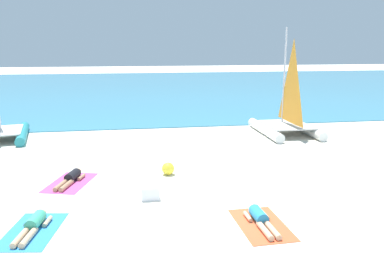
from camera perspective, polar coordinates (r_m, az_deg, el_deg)
name	(u,v)px	position (r m, az deg, el deg)	size (l,w,h in m)	color
ground_plane	(175,129)	(19.74, -2.51, -0.20)	(120.00, 120.00, 0.00)	silver
ocean_water	(151,87)	(39.77, -6.02, 6.00)	(120.00, 40.00, 0.05)	teal
sailboat_white	(286,119)	(19.09, 13.63, 1.33)	(2.47, 3.85, 5.00)	white
towel_left	(33,231)	(9.95, -22.28, -13.77)	(1.10, 1.90, 0.01)	#338CD8
sunbather_left	(33,225)	(9.96, -22.20, -12.95)	(0.64, 1.57, 0.30)	#3FB28C
towel_middle	(70,183)	(12.78, -17.40, -7.63)	(1.10, 1.90, 0.01)	#D84C99
sunbather_middle	(71,178)	(12.79, -17.31, -7.00)	(0.81, 1.54, 0.30)	black
towel_right	(261,225)	(9.69, 10.10, -13.74)	(1.10, 1.90, 0.01)	#EA5933
sunbather_right	(260,218)	(9.69, 9.99, -12.91)	(0.55, 1.56, 0.30)	#268CCC
beach_ball	(168,169)	(12.89, -3.52, -5.95)	(0.41, 0.41, 0.41)	yellow
cooler_box	(150,193)	(10.99, -6.15, -9.42)	(0.50, 0.36, 0.36)	white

